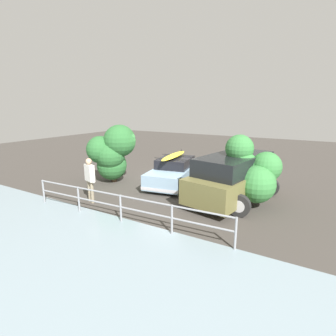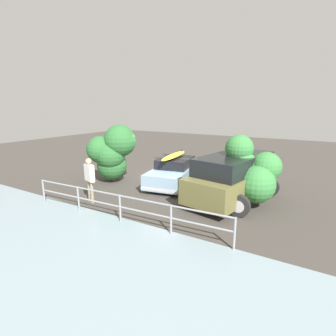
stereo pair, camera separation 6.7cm
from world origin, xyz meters
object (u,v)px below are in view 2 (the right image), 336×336
(suv_car, at_px, (234,177))
(bush_near_left, at_px, (112,152))
(bush_near_right, at_px, (254,170))
(sedan_car, at_px, (174,172))
(person_bystander, at_px, (90,176))

(suv_car, height_order, bush_near_left, bush_near_left)
(bush_near_left, height_order, bush_near_right, bush_near_left)
(suv_car, bearing_deg, bush_near_right, 166.63)
(sedan_car, relative_size, bush_near_right, 1.55)
(suv_car, bearing_deg, person_bystander, 33.55)
(sedan_car, distance_m, person_bystander, 4.33)
(person_bystander, distance_m, bush_near_left, 2.87)
(sedan_car, height_order, bush_near_left, bush_near_left)
(suv_car, distance_m, bush_near_left, 6.12)
(sedan_car, xyz_separation_m, bush_near_right, (-4.05, 0.90, 0.77))
(suv_car, height_order, person_bystander, suv_car)
(person_bystander, distance_m, bush_near_right, 6.51)
(sedan_car, xyz_separation_m, suv_car, (-3.22, 0.70, 0.35))
(sedan_car, bearing_deg, person_bystander, 66.89)
(person_bystander, relative_size, bush_near_right, 0.67)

